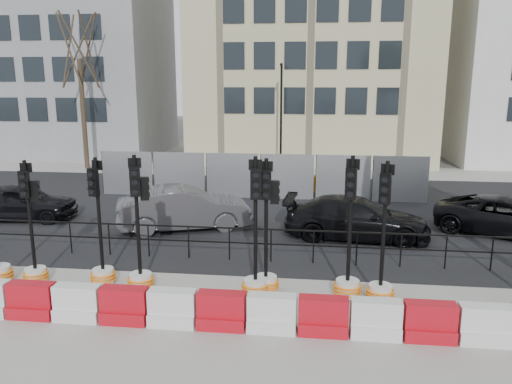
# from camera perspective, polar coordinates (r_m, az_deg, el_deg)

# --- Properties ---
(ground) EXTENTS (120.00, 120.00, 0.00)m
(ground) POSITION_cam_1_polar(r_m,az_deg,el_deg) (13.47, -3.91, -9.58)
(ground) COLOR #51514C
(ground) RESTS_ON ground
(sidewalk_near) EXTENTS (40.00, 6.00, 0.02)m
(sidewalk_near) POSITION_cam_1_polar(r_m,az_deg,el_deg) (10.81, -6.95, -15.47)
(sidewalk_near) COLOR gray
(sidewalk_near) RESTS_ON ground
(road) EXTENTS (40.00, 14.00, 0.03)m
(road) POSITION_cam_1_polar(r_m,az_deg,el_deg) (20.05, -0.23, -2.04)
(road) COLOR black
(road) RESTS_ON ground
(sidewalk_far) EXTENTS (40.00, 4.00, 0.02)m
(sidewalk_far) POSITION_cam_1_polar(r_m,az_deg,el_deg) (28.80, 1.96, 2.45)
(sidewalk_far) COLOR gray
(sidewalk_far) RESTS_ON ground
(building_grey) EXTENTS (11.00, 9.06, 14.00)m
(building_grey) POSITION_cam_1_polar(r_m,az_deg,el_deg) (38.00, -19.42, 14.80)
(building_grey) COLOR gray
(building_grey) RESTS_ON ground
(building_cream) EXTENTS (15.00, 10.06, 18.00)m
(building_cream) POSITION_cam_1_polar(r_m,az_deg,el_deg) (34.46, 6.48, 19.05)
(building_cream) COLOR #C2B68E
(building_cream) RESTS_ON ground
(kerb_railing) EXTENTS (18.00, 0.04, 1.00)m
(kerb_railing) POSITION_cam_1_polar(r_m,az_deg,el_deg) (14.35, -3.07, -5.25)
(kerb_railing) COLOR black
(kerb_railing) RESTS_ON ground
(heras_fencing) EXTENTS (14.33, 1.72, 2.00)m
(heras_fencing) POSITION_cam_1_polar(r_m,az_deg,el_deg) (22.63, 2.08, 1.31)
(heras_fencing) COLOR #94969C
(heras_fencing) RESTS_ON ground
(lamp_post_far) EXTENTS (0.12, 0.56, 6.00)m
(lamp_post_far) POSITION_cam_1_polar(r_m,az_deg,el_deg) (27.36, 2.88, 8.69)
(lamp_post_far) COLOR black
(lamp_post_far) RESTS_ON ground
(tree_bare_far) EXTENTS (2.00, 2.00, 9.00)m
(tree_bare_far) POSITION_cam_1_polar(r_m,az_deg,el_deg) (30.84, -19.60, 14.82)
(tree_bare_far) COLOR #473828
(tree_bare_far) RESTS_ON ground
(barrier_row) EXTENTS (16.75, 0.50, 0.80)m
(barrier_row) POSITION_cam_1_polar(r_m,az_deg,el_deg) (10.82, -6.75, -13.32)
(barrier_row) COLOR red
(barrier_row) RESTS_ON ground
(traffic_signal_b) EXTENTS (0.63, 0.63, 3.18)m
(traffic_signal_b) POSITION_cam_1_polar(r_m,az_deg,el_deg) (13.98, -24.04, -6.54)
(traffic_signal_b) COLOR silver
(traffic_signal_b) RESTS_ON ground
(traffic_signal_c) EXTENTS (0.64, 0.64, 3.26)m
(traffic_signal_c) POSITION_cam_1_polar(r_m,az_deg,el_deg) (13.34, -17.22, -7.28)
(traffic_signal_c) COLOR silver
(traffic_signal_c) RESTS_ON ground
(traffic_signal_d) EXTENTS (0.67, 0.67, 3.38)m
(traffic_signal_d) POSITION_cam_1_polar(r_m,az_deg,el_deg) (12.70, -13.12, -7.41)
(traffic_signal_d) COLOR silver
(traffic_signal_d) RESTS_ON ground
(traffic_signal_e) EXTENTS (0.67, 0.67, 3.40)m
(traffic_signal_e) POSITION_cam_1_polar(r_m,az_deg,el_deg) (12.07, -0.06, -8.68)
(traffic_signal_e) COLOR silver
(traffic_signal_e) RESTS_ON ground
(traffic_signal_f) EXTENTS (0.65, 0.65, 3.32)m
(traffic_signal_f) POSITION_cam_1_polar(r_m,az_deg,el_deg) (12.23, 1.19, -7.92)
(traffic_signal_f) COLOR silver
(traffic_signal_f) RESTS_ON ground
(traffic_signal_g) EXTENTS (0.67, 0.67, 3.42)m
(traffic_signal_g) POSITION_cam_1_polar(r_m,az_deg,el_deg) (12.20, 10.48, -8.62)
(traffic_signal_g) COLOR silver
(traffic_signal_g) RESTS_ON ground
(traffic_signal_h) EXTENTS (0.66, 0.66, 3.35)m
(traffic_signal_h) POSITION_cam_1_polar(r_m,az_deg,el_deg) (12.11, 14.11, -9.04)
(traffic_signal_h) COLOR silver
(traffic_signal_h) RESTS_ON ground
(car_a) EXTENTS (2.40, 4.35, 1.37)m
(car_a) POSITION_cam_1_polar(r_m,az_deg,el_deg) (20.46, -25.35, -1.04)
(car_a) COLOR black
(car_a) RESTS_ON ground
(car_b) EXTENTS (4.45, 5.57, 1.51)m
(car_b) POSITION_cam_1_polar(r_m,az_deg,el_deg) (17.48, -8.14, -1.86)
(car_b) COLOR #444448
(car_b) RESTS_ON ground
(car_c) EXTENTS (2.66, 5.01, 1.37)m
(car_c) POSITION_cam_1_polar(r_m,az_deg,el_deg) (16.68, 11.38, -2.94)
(car_c) COLOR black
(car_c) RESTS_ON ground
(car_d) EXTENTS (5.62, 6.21, 1.28)m
(car_d) POSITION_cam_1_polar(r_m,az_deg,el_deg) (18.71, 26.80, -2.52)
(car_d) COLOR black
(car_d) RESTS_ON ground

